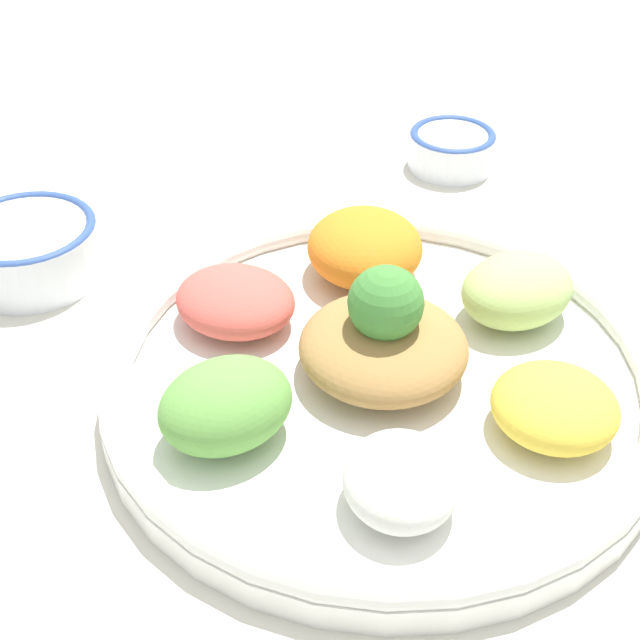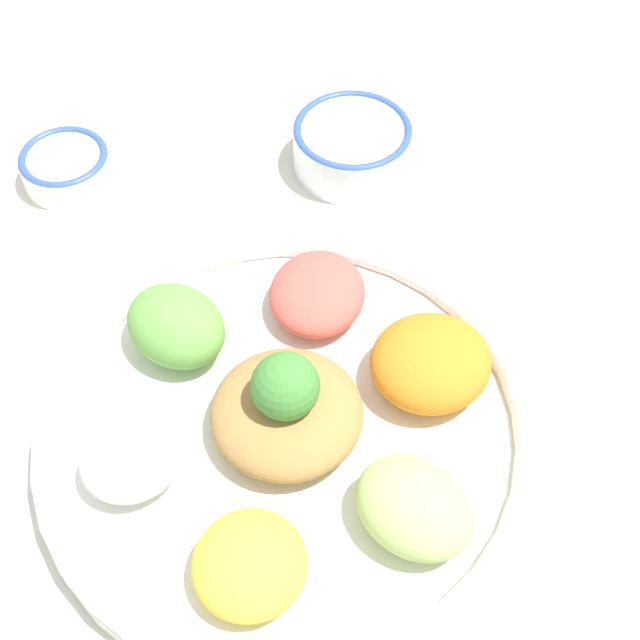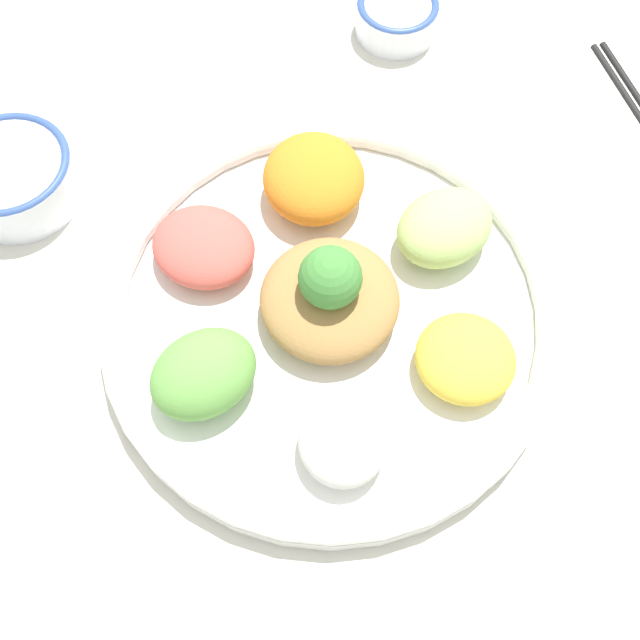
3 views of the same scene
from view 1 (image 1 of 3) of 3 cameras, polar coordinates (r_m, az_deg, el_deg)
name	(u,v)px [view 1 (image 1 of 3)]	position (r m, az deg, el deg)	size (l,w,h in m)	color
ground_plane	(390,378)	(0.62, 4.51, -3.72)	(2.40, 2.40, 0.00)	silver
salad_platter	(381,363)	(0.59, 3.94, -2.74)	(0.37, 0.37, 0.10)	white
sauce_bowl_red	(28,247)	(0.74, -18.16, 4.44)	(0.11, 0.11, 0.05)	white
sauce_bowl_dark	(452,147)	(0.87, 8.43, 10.88)	(0.08, 0.08, 0.04)	white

